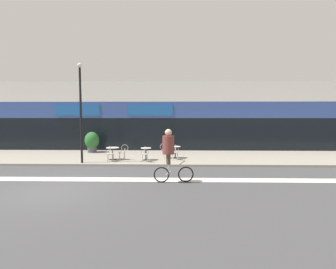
% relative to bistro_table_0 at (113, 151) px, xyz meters
% --- Properties ---
extents(ground_plane, '(120.00, 120.00, 0.00)m').
position_rel_bistro_table_0_xyz_m(ground_plane, '(-0.84, -5.92, -0.64)').
color(ground_plane, '#424244').
extents(sidewalk_slab, '(40.00, 5.50, 0.12)m').
position_rel_bistro_table_0_xyz_m(sidewalk_slab, '(-0.84, 1.33, -0.58)').
color(sidewalk_slab, gray).
rests_on(sidewalk_slab, ground).
extents(storefront_facade, '(40.00, 4.06, 5.21)m').
position_rel_bistro_table_0_xyz_m(storefront_facade, '(-0.84, 6.05, 1.95)').
color(storefront_facade, silver).
rests_on(storefront_facade, ground).
extents(bike_lane_stripe, '(36.00, 0.70, 0.01)m').
position_rel_bistro_table_0_xyz_m(bike_lane_stripe, '(-0.84, -4.22, -0.64)').
color(bike_lane_stripe, silver).
rests_on(bike_lane_stripe, ground).
extents(bistro_table_0, '(0.76, 0.76, 0.73)m').
position_rel_bistro_table_0_xyz_m(bistro_table_0, '(0.00, 0.00, 0.00)').
color(bistro_table_0, black).
rests_on(bistro_table_0, sidewalk_slab).
extents(bistro_table_1, '(0.62, 0.62, 0.72)m').
position_rel_bistro_table_0_xyz_m(bistro_table_1, '(1.98, -0.09, -0.02)').
color(bistro_table_1, black).
rests_on(bistro_table_1, sidewalk_slab).
extents(bistro_table_2, '(0.66, 0.66, 0.73)m').
position_rel_bistro_table_0_xyz_m(bistro_table_2, '(3.69, 0.64, -0.01)').
color(bistro_table_2, black).
rests_on(bistro_table_2, sidewalk_slab).
extents(cafe_chair_0_near, '(0.41, 0.58, 0.90)m').
position_rel_bistro_table_0_xyz_m(cafe_chair_0_near, '(0.00, -0.63, -0.01)').
color(cafe_chair_0_near, '#B7B2AD').
rests_on(cafe_chair_0_near, sidewalk_slab).
extents(cafe_chair_0_side, '(0.59, 0.43, 0.90)m').
position_rel_bistro_table_0_xyz_m(cafe_chair_0_side, '(0.63, 0.01, -0.01)').
color(cafe_chair_0_side, '#B7B2AD').
rests_on(cafe_chair_0_side, sidewalk_slab).
extents(cafe_chair_1_near, '(0.43, 0.59, 0.90)m').
position_rel_bistro_table_0_xyz_m(cafe_chair_1_near, '(1.99, -0.71, -0.01)').
color(cafe_chair_1_near, '#B7B2AD').
rests_on(cafe_chair_1_near, sidewalk_slab).
extents(cafe_chair_2_near, '(0.42, 0.59, 0.90)m').
position_rel_bistro_table_0_xyz_m(cafe_chair_2_near, '(3.70, 0.02, -0.01)').
color(cafe_chair_2_near, '#B7B2AD').
rests_on(cafe_chair_2_near, sidewalk_slab).
extents(cafe_chair_2_side, '(0.58, 0.41, 0.90)m').
position_rel_bistro_table_0_xyz_m(cafe_chair_2_side, '(3.07, 0.64, -0.01)').
color(cafe_chair_2_side, '#B7B2AD').
rests_on(cafe_chair_2_side, sidewalk_slab).
extents(planter_pot, '(0.99, 0.99, 1.44)m').
position_rel_bistro_table_0_xyz_m(planter_pot, '(-2.17, 2.98, 0.24)').
color(planter_pot, '#4C4C51').
rests_on(planter_pot, sidewalk_slab).
extents(lamp_post, '(0.26, 0.26, 5.42)m').
position_rel_bistro_table_0_xyz_m(lamp_post, '(-1.46, -1.04, 2.59)').
color(lamp_post, black).
rests_on(lamp_post, sidewalk_slab).
extents(cyclist_0, '(1.65, 0.56, 2.20)m').
position_rel_bistro_table_0_xyz_m(cyclist_0, '(3.43, -4.65, 0.68)').
color(cyclist_0, black).
rests_on(cyclist_0, ground).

